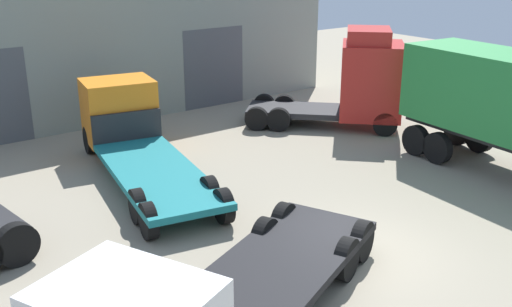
{
  "coord_description": "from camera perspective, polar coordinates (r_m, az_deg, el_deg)",
  "views": [
    {
      "loc": [
        -9.8,
        -8.98,
        7.25
      ],
      "look_at": [
        -0.23,
        3.8,
        1.6
      ],
      "focal_mm": 42.0,
      "sensor_mm": 36.0,
      "label": 1
    }
  ],
  "objects": [
    {
      "name": "tractor_unit_red",
      "position": [
        24.82,
        9.84,
        6.76
      ],
      "size": [
        6.14,
        6.17,
        4.05
      ],
      "rotation": [
        0.0,
        0.0,
        -0.79
      ],
      "color": "red",
      "rests_on": "ground_plane"
    },
    {
      "name": "ground_plane",
      "position": [
        15.14,
        9.49,
        -9.42
      ],
      "size": [
        60.0,
        60.0,
        0.0
      ],
      "primitive_type": "plane",
      "color": "gray"
    },
    {
      "name": "flatbed_truck_orange",
      "position": [
        20.75,
        -11.94,
        2.32
      ],
      "size": [
        3.95,
        8.83,
        2.69
      ],
      "rotation": [
        0.0,
        0.0,
        1.38
      ],
      "color": "orange",
      "rests_on": "ground_plane"
    },
    {
      "name": "warehouse_building",
      "position": [
        29.52,
        -17.37,
        10.57
      ],
      "size": [
        23.23,
        9.63,
        6.22
      ],
      "color": "gray",
      "rests_on": "ground_plane"
    }
  ]
}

